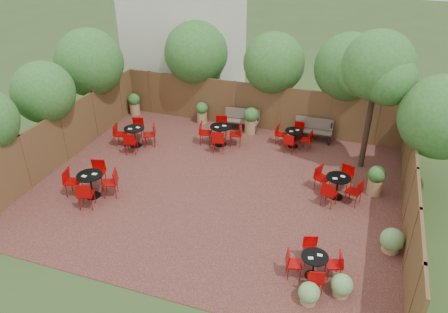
% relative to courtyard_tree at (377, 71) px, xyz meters
% --- Properties ---
extents(ground, '(80.00, 80.00, 0.00)m').
position_rel_courtyard_tree_xyz_m(ground, '(-4.52, -3.11, -3.67)').
color(ground, '#354F23').
rests_on(ground, ground).
extents(courtyard_paving, '(12.00, 10.00, 0.02)m').
position_rel_courtyard_tree_xyz_m(courtyard_paving, '(-4.52, -3.11, -3.66)').
color(courtyard_paving, '#341715').
rests_on(courtyard_paving, ground).
extents(fence_back, '(12.00, 0.08, 2.00)m').
position_rel_courtyard_tree_xyz_m(fence_back, '(-4.52, 1.89, -2.67)').
color(fence_back, brown).
rests_on(fence_back, ground).
extents(fence_left, '(0.08, 10.00, 2.00)m').
position_rel_courtyard_tree_xyz_m(fence_left, '(-10.52, -3.11, -2.67)').
color(fence_left, brown).
rests_on(fence_left, ground).
extents(fence_right, '(0.08, 10.00, 2.00)m').
position_rel_courtyard_tree_xyz_m(fence_right, '(1.48, -3.11, -2.67)').
color(fence_right, brown).
rests_on(fence_right, ground).
extents(neighbour_building, '(5.00, 4.00, 8.00)m').
position_rel_courtyard_tree_xyz_m(neighbour_building, '(-9.02, 4.89, 0.33)').
color(neighbour_building, beige).
rests_on(neighbour_building, ground).
extents(overhang_foliage, '(15.90, 10.70, 2.78)m').
position_rel_courtyard_tree_xyz_m(overhang_foliage, '(-5.64, 0.42, -0.89)').
color(overhang_foliage, '#2A6520').
rests_on(overhang_foliage, ground).
extents(courtyard_tree, '(2.59, 2.49, 5.00)m').
position_rel_courtyard_tree_xyz_m(courtyard_tree, '(0.00, 0.00, 0.00)').
color(courtyard_tree, black).
rests_on(courtyard_tree, courtyard_paving).
extents(park_bench_left, '(1.53, 0.67, 0.92)m').
position_rel_courtyard_tree_xyz_m(park_bench_left, '(-5.06, 1.52, -3.18)').
color(park_bench_left, brown).
rests_on(park_bench_left, courtyard_paving).
extents(park_bench_right, '(1.53, 0.52, 0.94)m').
position_rel_courtyard_tree_xyz_m(park_bench_right, '(-2.02, 1.52, -3.17)').
color(park_bench_right, brown).
rests_on(park_bench_right, courtyard_paving).
extents(bistro_tables, '(9.64, 8.32, 0.95)m').
position_rel_courtyard_tree_xyz_m(bistro_tables, '(-4.88, -2.30, -3.20)').
color(bistro_tables, black).
rests_on(bistro_tables, courtyard_paving).
extents(planters, '(11.26, 3.85, 1.13)m').
position_rel_courtyard_tree_xyz_m(planters, '(-4.99, 0.62, -3.09)').
color(planters, '#A37E51').
rests_on(planters, courtyard_paving).
extents(low_shrubs, '(2.43, 3.17, 0.70)m').
position_rel_courtyard_tree_xyz_m(low_shrubs, '(0.32, -5.69, -3.35)').
color(low_shrubs, '#A37E51').
rests_on(low_shrubs, courtyard_paving).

